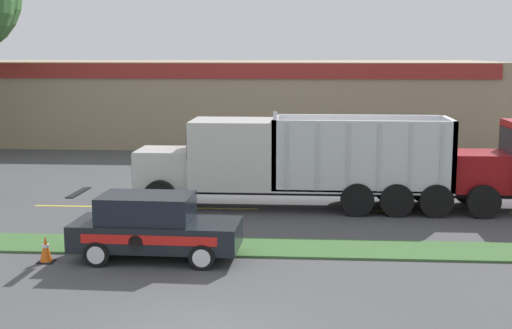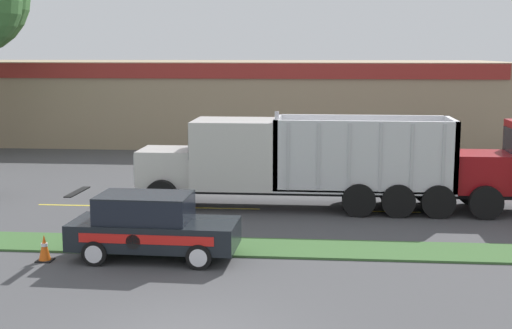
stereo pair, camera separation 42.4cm
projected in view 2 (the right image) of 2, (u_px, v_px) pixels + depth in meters
name	position (u px, v px, depth m)	size (l,w,h in m)	color
grass_verge	(230.00, 247.00, 19.47)	(120.00, 1.84, 0.06)	#3D6633
centre_line_3	(72.00, 205.00, 24.88)	(2.40, 0.14, 0.01)	yellow
centre_line_4	(225.00, 208.00, 24.39)	(2.40, 0.14, 0.01)	yellow
centre_line_5	(384.00, 212.00, 23.90)	(2.40, 0.14, 0.01)	yellow
dump_truck_trail	(268.00, 163.00, 24.36)	(10.67, 2.64, 3.38)	black
rally_car	(151.00, 226.00, 18.39)	(4.33, 1.97, 1.72)	black
traffic_cone	(44.00, 248.00, 18.21)	(0.40, 0.40, 0.69)	black
store_building_backdrop	(189.00, 100.00, 44.29)	(37.54, 12.10, 4.75)	#9E896B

